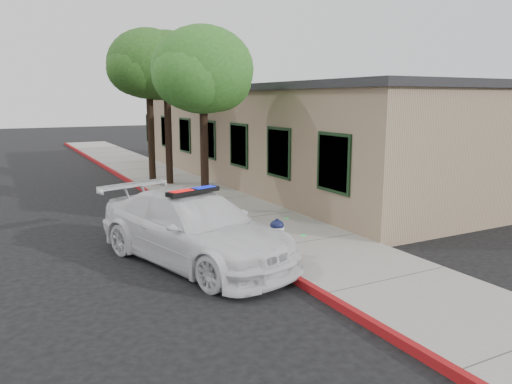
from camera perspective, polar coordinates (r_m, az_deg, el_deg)
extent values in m
plane|color=black|center=(11.87, -0.83, -7.48)|extent=(120.00, 120.00, 0.00)
cube|color=gray|center=(15.12, -0.64, -3.18)|extent=(3.20, 60.00, 0.15)
cube|color=maroon|center=(14.50, -6.06, -3.83)|extent=(0.14, 60.00, 0.16)
cube|color=tan|center=(22.49, 3.88, 6.34)|extent=(7.00, 20.00, 4.00)
cube|color=black|center=(22.43, 3.95, 11.75)|extent=(7.30, 20.30, 0.24)
cube|color=black|center=(13.93, 8.92, 3.34)|extent=(0.08, 1.48, 1.68)
cube|color=black|center=(16.41, 2.62, 4.56)|extent=(0.08, 1.48, 1.68)
cube|color=black|center=(19.04, -2.00, 5.42)|extent=(0.08, 1.48, 1.68)
cube|color=black|center=(21.77, -5.50, 6.04)|extent=(0.08, 1.48, 1.68)
cube|color=black|center=(24.56, -8.21, 6.51)|extent=(0.08, 1.48, 1.68)
cube|color=black|center=(27.39, -10.37, 6.87)|extent=(0.08, 1.48, 1.68)
cube|color=black|center=(30.26, -12.12, 7.16)|extent=(0.08, 1.48, 1.68)
imported|color=silver|center=(11.39, -7.15, -4.17)|extent=(3.76, 5.92, 1.60)
cube|color=black|center=(11.20, -7.25, 0.08)|extent=(1.23, 0.62, 0.10)
cube|color=red|center=(11.01, -8.56, -0.11)|extent=(0.57, 0.38, 0.11)
cube|color=#0C1BDA|center=(11.40, -5.99, 0.32)|extent=(0.57, 0.38, 0.11)
cylinder|color=silver|center=(11.39, 2.40, -7.33)|extent=(0.37, 0.37, 0.07)
cylinder|color=silver|center=(11.29, 2.42, -5.73)|extent=(0.30, 0.30, 0.60)
cylinder|color=silver|center=(11.20, 2.43, -4.16)|extent=(0.35, 0.35, 0.04)
ellipsoid|color=#0E1333|center=(11.18, 2.43, -3.84)|extent=(0.32, 0.32, 0.24)
cylinder|color=#0E1333|center=(11.16, 2.44, -3.30)|extent=(0.08, 0.08, 0.07)
cylinder|color=silver|center=(11.15, 1.76, -5.78)|extent=(0.16, 0.15, 0.12)
cylinder|color=silver|center=(11.41, 3.07, -5.42)|extent=(0.16, 0.15, 0.12)
cylinder|color=silver|center=(11.15, 3.10, -5.68)|extent=(0.18, 0.17, 0.15)
cylinder|color=black|center=(15.70, -5.97, 4.13)|extent=(0.26, 0.26, 3.54)
ellipsoid|color=#2B581B|center=(15.62, -6.17, 13.86)|extent=(3.15, 3.15, 2.68)
ellipsoid|color=#2B581B|center=(16.05, -4.79, 12.74)|extent=(2.36, 2.36, 2.01)
ellipsoid|color=#2B581B|center=(15.20, -7.23, 13.18)|extent=(2.46, 2.46, 2.09)
cylinder|color=black|center=(21.21, -12.02, 6.26)|extent=(0.28, 0.28, 3.99)
ellipsoid|color=#1D4716|center=(21.20, -12.34, 14.26)|extent=(3.34, 3.34, 2.84)
ellipsoid|color=#1D4716|center=(21.60, -11.39, 13.37)|extent=(2.69, 2.69, 2.29)
ellipsoid|color=#1D4716|center=(20.87, -13.33, 13.69)|extent=(2.59, 2.59, 2.20)
cylinder|color=black|center=(21.24, -10.06, 6.20)|extent=(0.29, 0.29, 3.89)
ellipsoid|color=#234716|center=(21.22, -10.33, 14.15)|extent=(3.33, 3.33, 2.83)
ellipsoid|color=#234716|center=(21.38, -8.72, 13.28)|extent=(2.56, 2.56, 2.17)
ellipsoid|color=#234716|center=(20.91, -11.33, 13.56)|extent=(2.67, 2.67, 2.27)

